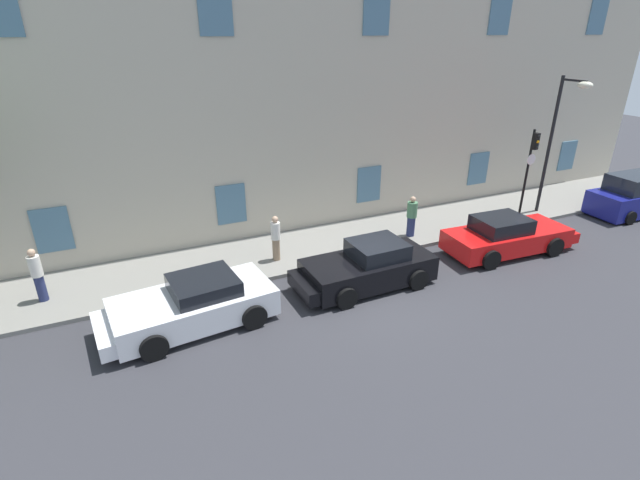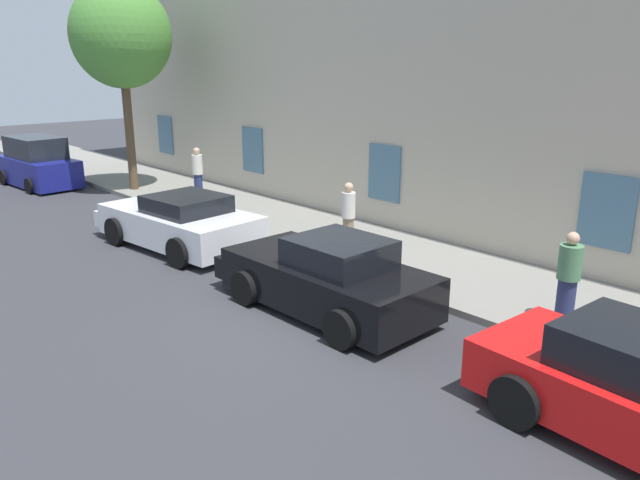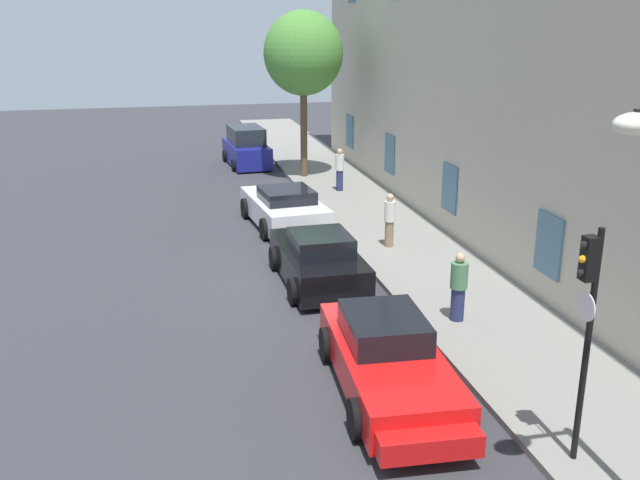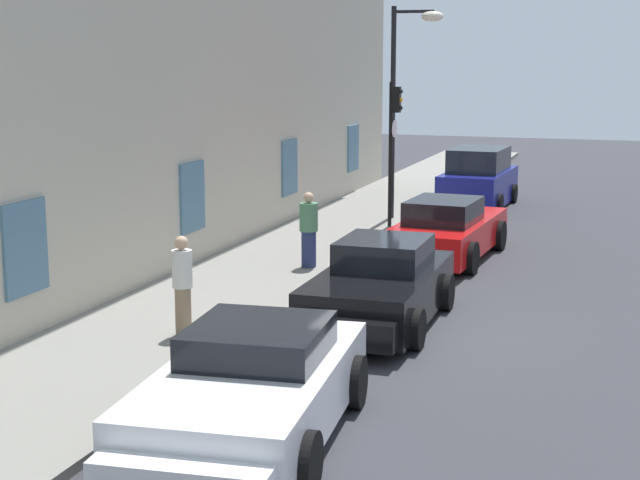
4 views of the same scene
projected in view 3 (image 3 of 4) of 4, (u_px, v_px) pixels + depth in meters
The scene contains 12 objects.
ground_plane at pixel (303, 283), 18.81m from camera, with size 80.00×80.00×0.00m, color #333338.
sidewalk at pixel (432, 269), 19.58m from camera, with size 60.00×3.44×0.14m, color gray.
building_facade at pixel (571, 4), 18.21m from camera, with size 37.00×3.98×14.09m.
sportscar_red_lead at pixel (283, 207), 23.87m from camera, with size 4.87×2.58×1.36m.
sportscar_yellow_flank at pixel (317, 259), 18.76m from camera, with size 4.54×2.13×1.46m.
sportscar_white_middle at pixel (390, 365), 13.06m from camera, with size 5.09×2.25×1.42m.
hatchback_parked at pixel (246, 148), 33.32m from camera, with size 4.01×2.05×1.83m.
tree_near_kerb at pixel (303, 54), 29.15m from camera, with size 3.29×3.29×6.90m.
traffic_light at pixel (587, 307), 10.33m from camera, with size 0.44×0.36×3.78m.
pedestrian_admiring at pixel (340, 169), 27.88m from camera, with size 0.48×0.48×1.68m.
pedestrian_strolling at pixel (390, 219), 21.08m from camera, with size 0.38×0.38×1.63m.
pedestrian_bystander at pixel (459, 287), 15.94m from camera, with size 0.56×0.56×1.61m.
Camera 3 is at (17.23, -3.53, 6.78)m, focal length 39.69 mm.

